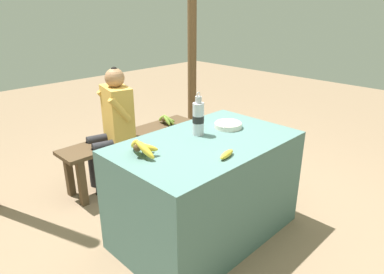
# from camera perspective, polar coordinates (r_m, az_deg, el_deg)

# --- Properties ---
(ground_plane) EXTENTS (12.00, 12.00, 0.00)m
(ground_plane) POSITION_cam_1_polar(r_m,az_deg,el_deg) (2.77, 2.16, -15.53)
(ground_plane) COLOR #846B51
(market_counter) EXTENTS (1.31, 0.81, 0.77)m
(market_counter) POSITION_cam_1_polar(r_m,az_deg,el_deg) (2.56, 2.28, -8.64)
(market_counter) COLOR #4C706B
(market_counter) RESTS_ON ground_plane
(banana_bunch_ripe) EXTENTS (0.16, 0.28, 0.13)m
(banana_bunch_ripe) POSITION_cam_1_polar(r_m,az_deg,el_deg) (2.16, -8.41, -1.58)
(banana_bunch_ripe) COLOR #4C381E
(banana_bunch_ripe) RESTS_ON market_counter
(serving_bowl) EXTENTS (0.21, 0.21, 0.04)m
(serving_bowl) POSITION_cam_1_polar(r_m,az_deg,el_deg) (2.65, 6.05, 2.04)
(serving_bowl) COLOR silver
(serving_bowl) RESTS_ON market_counter
(water_bottle) EXTENTS (0.08, 0.08, 0.32)m
(water_bottle) POSITION_cam_1_polar(r_m,az_deg,el_deg) (2.46, 1.05, 3.17)
(water_bottle) COLOR silver
(water_bottle) RESTS_ON market_counter
(loose_banana_front) EXTENTS (0.16, 0.07, 0.04)m
(loose_banana_front) POSITION_cam_1_polar(r_m,az_deg,el_deg) (2.14, 5.81, -2.89)
(loose_banana_front) COLOR gold
(loose_banana_front) RESTS_ON market_counter
(wooden_bench) EXTENTS (1.48, 0.32, 0.46)m
(wooden_bench) POSITION_cam_1_polar(r_m,az_deg,el_deg) (3.45, -9.75, -0.81)
(wooden_bench) COLOR #4C3823
(wooden_bench) RESTS_ON ground_plane
(seated_vendor) EXTENTS (0.45, 0.42, 1.15)m
(seated_vendor) POSITION_cam_1_polar(r_m,az_deg,el_deg) (3.22, -12.97, 2.77)
(seated_vendor) COLOR #232328
(seated_vendor) RESTS_ON ground_plane
(banana_bunch_green) EXTENTS (0.14, 0.24, 0.12)m
(banana_bunch_green) POSITION_cam_1_polar(r_m,az_deg,el_deg) (3.65, -4.38, 3.04)
(banana_bunch_green) COLOR #4C381E
(banana_bunch_green) RESTS_ON wooden_bench
(support_post_far) EXTENTS (0.11, 0.11, 2.68)m
(support_post_far) POSITION_cam_1_polar(r_m,az_deg,el_deg) (4.32, 0.01, 17.08)
(support_post_far) COLOR brown
(support_post_far) RESTS_ON ground_plane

